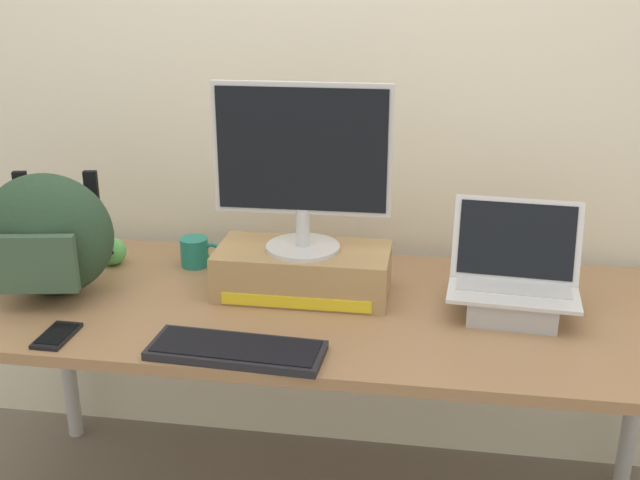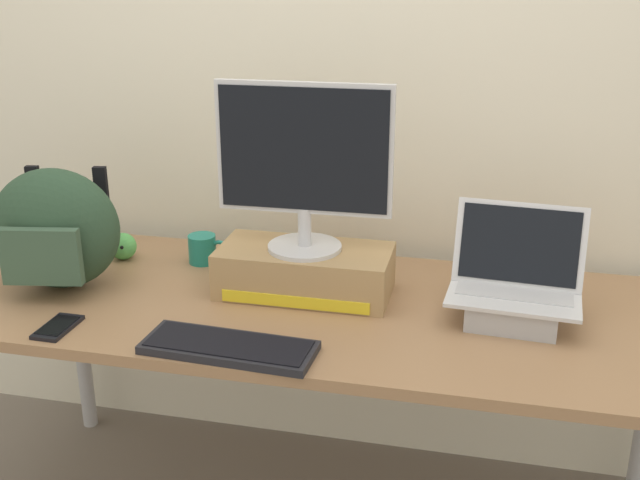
# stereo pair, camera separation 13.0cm
# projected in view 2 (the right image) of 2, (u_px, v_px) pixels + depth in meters

# --- Properties ---
(back_wall) EXTENTS (7.00, 0.10, 2.60)m
(back_wall) POSITION_uv_depth(u_px,v_px,m) (356.00, 61.00, 2.29)
(back_wall) COLOR silver
(back_wall) RESTS_ON ground
(desk) EXTENTS (1.97, 0.76, 0.73)m
(desk) POSITION_uv_depth(u_px,v_px,m) (320.00, 325.00, 2.07)
(desk) COLOR #99704C
(desk) RESTS_ON ground
(toner_box_yellow) EXTENTS (0.47, 0.23, 0.13)m
(toner_box_yellow) POSITION_uv_depth(u_px,v_px,m) (305.00, 271.00, 2.09)
(toner_box_yellow) COLOR #A88456
(toner_box_yellow) RESTS_ON desk
(desktop_monitor) EXTENTS (0.46, 0.20, 0.45)m
(desktop_monitor) POSITION_uv_depth(u_px,v_px,m) (304.00, 164.00, 1.99)
(desktop_monitor) COLOR silver
(desktop_monitor) RESTS_ON toner_box_yellow
(open_laptop) EXTENTS (0.34, 0.24, 0.28)m
(open_laptop) POSITION_uv_depth(u_px,v_px,m) (514.00, 297.00, 1.94)
(open_laptop) COLOR #ADADB2
(open_laptop) RESTS_ON desk
(external_keyboard) EXTENTS (0.42, 0.17, 0.02)m
(external_keyboard) POSITION_uv_depth(u_px,v_px,m) (229.00, 347.00, 1.80)
(external_keyboard) COLOR black
(external_keyboard) RESTS_ON desk
(messenger_backpack) EXTENTS (0.38, 0.30, 0.34)m
(messenger_backpack) POSITION_uv_depth(u_px,v_px,m) (56.00, 230.00, 2.10)
(messenger_backpack) COLOR #28422D
(messenger_backpack) RESTS_ON desk
(coffee_mug) EXTENTS (0.12, 0.08, 0.09)m
(coffee_mug) POSITION_uv_depth(u_px,v_px,m) (203.00, 249.00, 2.31)
(coffee_mug) COLOR #1E7F70
(coffee_mug) RESTS_ON desk
(cell_phone) EXTENTS (0.07, 0.14, 0.01)m
(cell_phone) POSITION_uv_depth(u_px,v_px,m) (58.00, 327.00, 1.91)
(cell_phone) COLOR black
(cell_phone) RESTS_ON desk
(plush_toy) EXTENTS (0.08, 0.08, 0.08)m
(plush_toy) POSITION_uv_depth(u_px,v_px,m) (123.00, 246.00, 2.33)
(plush_toy) COLOR #56B256
(plush_toy) RESTS_ON desk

